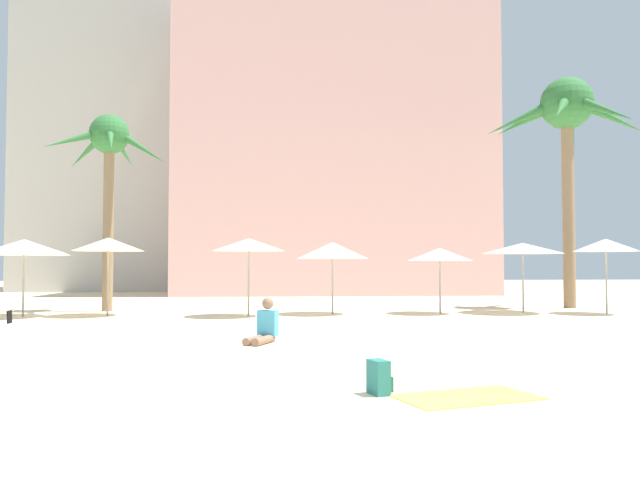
# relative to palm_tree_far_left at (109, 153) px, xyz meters

# --- Properties ---
(ground) EXTENTS (120.00, 120.00, 0.00)m
(ground) POSITION_rel_palm_tree_far_left_xyz_m (6.01, -16.31, -5.45)
(ground) COLOR beige
(hotel_pink) EXTENTS (16.97, 11.94, 16.17)m
(hotel_pink) POSITION_rel_palm_tree_far_left_xyz_m (9.12, 15.41, 2.64)
(hotel_pink) COLOR beige
(hotel_pink) RESTS_ON ground
(hotel_tower_gray) EXTENTS (19.68, 9.47, 37.96)m
(hotel_tower_gray) POSITION_rel_palm_tree_far_left_xyz_m (0.13, 20.65, 13.53)
(hotel_tower_gray) COLOR #BCB7AD
(hotel_tower_gray) RESTS_ON ground
(palm_tree_far_left) EXTENTS (4.03, 4.37, 6.78)m
(palm_tree_far_left) POSITION_rel_palm_tree_far_left_xyz_m (0.00, 0.00, 0.00)
(palm_tree_far_left) COLOR #896B4C
(palm_tree_far_left) RESTS_ON ground
(palm_tree_left) EXTENTS (6.08, 5.58, 8.55)m
(palm_tree_left) POSITION_rel_palm_tree_far_left_xyz_m (16.55, 0.22, 1.53)
(palm_tree_left) COLOR #896B4C
(palm_tree_left) RESTS_ON ground
(cafe_umbrella_0) EXTENTS (2.30, 2.30, 2.31)m
(cafe_umbrella_0) POSITION_rel_palm_tree_far_left_xyz_m (7.57, -1.96, -3.40)
(cafe_umbrella_0) COLOR gray
(cafe_umbrella_0) RESTS_ON ground
(cafe_umbrella_1) EXTENTS (2.75, 2.75, 2.36)m
(cafe_umbrella_1) POSITION_rel_palm_tree_far_left_xyz_m (-1.91, -2.35, -3.33)
(cafe_umbrella_1) COLOR gray
(cafe_umbrella_1) RESTS_ON ground
(cafe_umbrella_2) EXTENTS (2.03, 2.03, 2.43)m
(cafe_umbrella_2) POSITION_rel_palm_tree_far_left_xyz_m (16.41, -2.63, -3.23)
(cafe_umbrella_2) COLOR gray
(cafe_umbrella_2) RESTS_ON ground
(cafe_umbrella_3) EXTENTS (2.65, 2.65, 2.31)m
(cafe_umbrella_3) POSITION_rel_palm_tree_far_left_xyz_m (13.88, -2.02, -3.32)
(cafe_umbrella_3) COLOR gray
(cafe_umbrella_3) RESTS_ON ground
(cafe_umbrella_4) EXTENTS (2.22, 2.22, 2.43)m
(cafe_umbrella_4) POSITION_rel_palm_tree_far_left_xyz_m (0.53, -2.10, -3.23)
(cafe_umbrella_4) COLOR gray
(cafe_umbrella_4) RESTS_ON ground
(cafe_umbrella_5) EXTENTS (2.25, 2.25, 2.40)m
(cafe_umbrella_5) POSITION_rel_palm_tree_far_left_xyz_m (4.90, -2.66, -3.25)
(cafe_umbrella_5) COLOR gray
(cafe_umbrella_5) RESTS_ON ground
(cafe_umbrella_6) EXTENTS (2.11, 2.11, 2.13)m
(cafe_umbrella_6) POSITION_rel_palm_tree_far_left_xyz_m (11.09, -2.04, -3.53)
(cafe_umbrella_6) COLOR gray
(cafe_umbrella_6) RESTS_ON ground
(beach_towel) EXTENTS (1.85, 1.36, 0.01)m
(beach_towel) POSITION_rel_palm_tree_far_left_xyz_m (7.82, -15.05, -5.44)
(beach_towel) COLOR #F4CC4C
(beach_towel) RESTS_ON ground
(backpack) EXTENTS (0.31, 0.34, 0.42)m
(backpack) POSITION_rel_palm_tree_far_left_xyz_m (6.81, -14.79, -5.25)
(backpack) COLOR #266C67
(backpack) RESTS_ON ground
(person_far_left) EXTENTS (0.73, 1.01, 0.91)m
(person_far_left) POSITION_rel_palm_tree_far_left_xyz_m (5.40, -9.43, -5.14)
(person_far_left) COLOR #936B51
(person_far_left) RESTS_ON ground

